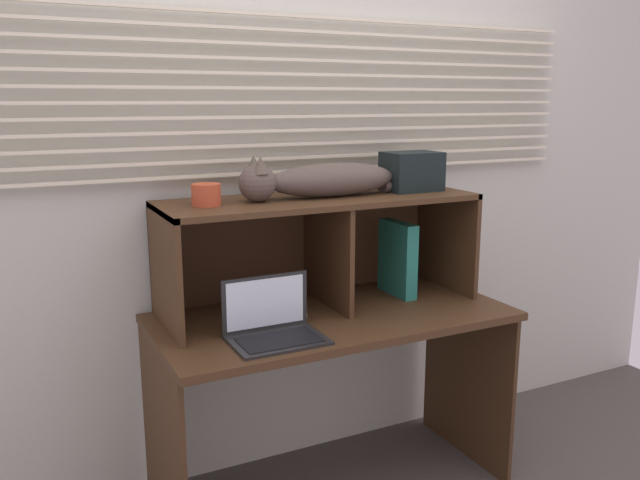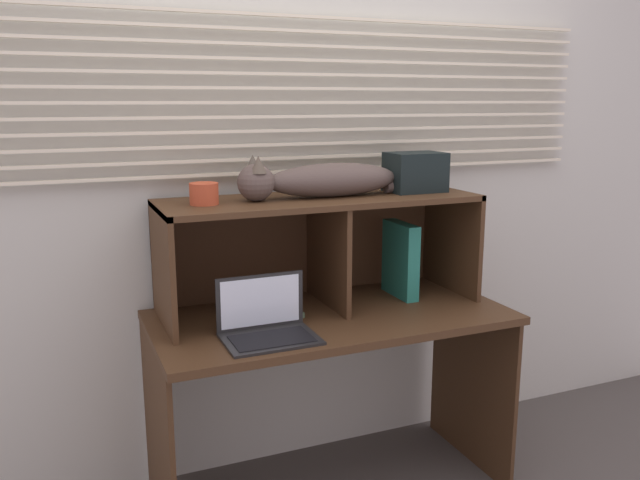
{
  "view_description": "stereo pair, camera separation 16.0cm",
  "coord_description": "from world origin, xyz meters",
  "px_view_note": "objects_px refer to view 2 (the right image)",
  "views": [
    {
      "loc": [
        -1.11,
        -1.94,
        1.56
      ],
      "look_at": [
        0.0,
        0.29,
        1.03
      ],
      "focal_mm": 36.62,
      "sensor_mm": 36.0,
      "label": 1
    },
    {
      "loc": [
        -0.96,
        -2.01,
        1.56
      ],
      "look_at": [
        0.0,
        0.29,
        1.03
      ],
      "focal_mm": 36.62,
      "sensor_mm": 36.0,
      "label": 2
    }
  ],
  "objects_px": {
    "small_basket": "(204,194)",
    "storage_box": "(415,172)",
    "cat": "(323,180)",
    "book_stack": "(272,307)",
    "laptop": "(267,325)",
    "binder_upright": "(400,260)"
  },
  "relations": [
    {
      "from": "cat",
      "to": "small_basket",
      "type": "distance_m",
      "value": 0.46
    },
    {
      "from": "laptop",
      "to": "storage_box",
      "type": "bearing_deg",
      "value": 19.25
    },
    {
      "from": "book_stack",
      "to": "binder_upright",
      "type": "bearing_deg",
      "value": -0.25
    },
    {
      "from": "binder_upright",
      "to": "small_basket",
      "type": "height_order",
      "value": "small_basket"
    },
    {
      "from": "binder_upright",
      "to": "book_stack",
      "type": "height_order",
      "value": "binder_upright"
    },
    {
      "from": "laptop",
      "to": "storage_box",
      "type": "distance_m",
      "value": 0.9
    },
    {
      "from": "storage_box",
      "to": "binder_upright",
      "type": "bearing_deg",
      "value": 180.0
    },
    {
      "from": "cat",
      "to": "storage_box",
      "type": "distance_m",
      "value": 0.41
    },
    {
      "from": "book_stack",
      "to": "laptop",
      "type": "bearing_deg",
      "value": -111.76
    },
    {
      "from": "small_basket",
      "to": "book_stack",
      "type": "bearing_deg",
      "value": 0.58
    },
    {
      "from": "book_stack",
      "to": "small_basket",
      "type": "relative_size",
      "value": 2.32
    },
    {
      "from": "cat",
      "to": "small_basket",
      "type": "bearing_deg",
      "value": 180.0
    },
    {
      "from": "laptop",
      "to": "book_stack",
      "type": "relative_size",
      "value": 1.33
    },
    {
      "from": "storage_box",
      "to": "book_stack",
      "type": "bearing_deg",
      "value": 179.77
    },
    {
      "from": "small_basket",
      "to": "binder_upright",
      "type": "bearing_deg",
      "value": 0.0
    },
    {
      "from": "cat",
      "to": "book_stack",
      "type": "xyz_separation_m",
      "value": [
        -0.21,
        0.0,
        -0.49
      ]
    },
    {
      "from": "storage_box",
      "to": "cat",
      "type": "bearing_deg",
      "value": -180.0
    },
    {
      "from": "laptop",
      "to": "binder_upright",
      "type": "bearing_deg",
      "value": 20.79
    },
    {
      "from": "cat",
      "to": "book_stack",
      "type": "relative_size",
      "value": 3.68
    },
    {
      "from": "small_basket",
      "to": "storage_box",
      "type": "height_order",
      "value": "storage_box"
    },
    {
      "from": "laptop",
      "to": "binder_upright",
      "type": "height_order",
      "value": "binder_upright"
    },
    {
      "from": "storage_box",
      "to": "laptop",
      "type": "bearing_deg",
      "value": -160.75
    }
  ]
}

